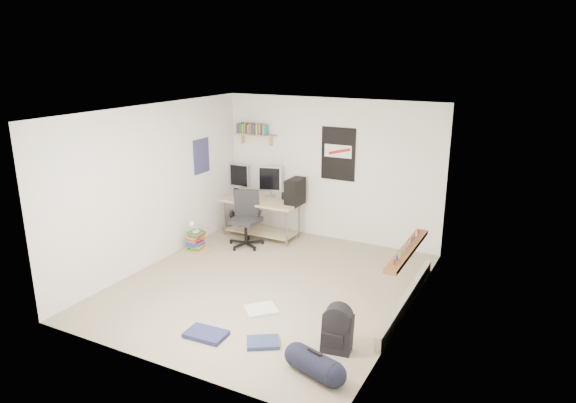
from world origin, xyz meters
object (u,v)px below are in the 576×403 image
at_px(office_chair, 245,219).
at_px(book_stack, 196,241).
at_px(desk, 261,217).
at_px(duffel_bag, 315,364).
at_px(backpack, 337,333).

distance_m(office_chair, book_stack, 0.92).
height_order(desk, office_chair, office_chair).
xyz_separation_m(desk, office_chair, (-0.00, -0.53, 0.12)).
bearing_deg(duffel_bag, desk, 144.92).
bearing_deg(office_chair, desk, 64.61).
xyz_separation_m(desk, book_stack, (-0.65, -1.08, -0.21)).
height_order(office_chair, duffel_bag, office_chair).
bearing_deg(office_chair, book_stack, -164.60).
relative_size(desk, backpack, 3.16).
height_order(desk, book_stack, desk).
bearing_deg(backpack, office_chair, 130.66).
height_order(office_chair, book_stack, office_chair).
xyz_separation_m(office_chair, backpack, (2.63, -2.27, -0.29)).
bearing_deg(duffel_bag, backpack, 105.24).
bearing_deg(desk, office_chair, -69.90).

